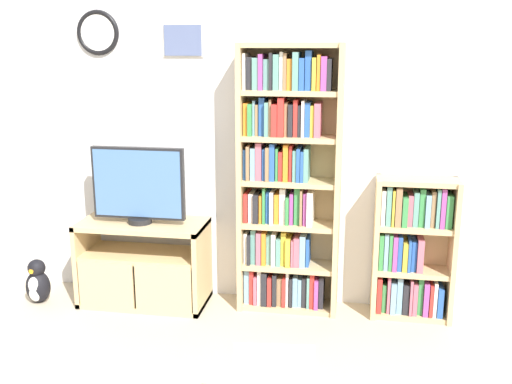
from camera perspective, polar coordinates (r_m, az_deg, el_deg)
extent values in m
cube|color=silver|center=(4.55, -0.75, 5.50)|extent=(5.73, 0.06, 2.60)
torus|color=black|center=(4.80, -14.83, 14.46)|extent=(0.33, 0.04, 0.33)
cylinder|color=white|center=(4.80, -14.83, 14.46)|extent=(0.27, 0.02, 0.27)
cube|color=silver|center=(4.58, -6.96, 14.14)|extent=(0.31, 0.01, 0.24)
cube|color=slate|center=(4.57, -6.98, 14.14)|extent=(0.28, 0.02, 0.22)
cube|color=tan|center=(4.91, -15.73, -6.13)|extent=(0.04, 0.46, 0.65)
cube|color=tan|center=(4.60, -5.12, -7.04)|extent=(0.04, 0.46, 0.65)
cube|color=tan|center=(4.64, -10.78, -3.03)|extent=(0.97, 0.46, 0.04)
cube|color=tan|center=(4.85, -10.44, -10.00)|extent=(0.97, 0.46, 0.04)
cube|color=tan|center=(4.71, -10.64, -5.85)|extent=(0.89, 0.42, 0.04)
cube|color=tan|center=(4.67, -14.08, -8.57)|extent=(0.43, 0.02, 0.36)
cube|color=tan|center=(4.52, -8.81, -9.11)|extent=(0.43, 0.02, 0.36)
cylinder|color=black|center=(4.60, -10.97, -2.68)|extent=(0.18, 0.18, 0.04)
cube|color=black|center=(4.53, -11.14, 0.84)|extent=(0.70, 0.05, 0.54)
cube|color=#4770A8|center=(4.50, -11.27, 0.76)|extent=(0.67, 0.01, 0.50)
cube|color=tan|center=(4.42, -1.33, 1.14)|extent=(0.04, 0.29, 1.98)
cube|color=tan|center=(4.34, 7.81, 0.77)|extent=(0.04, 0.29, 1.98)
cube|color=tan|center=(4.50, 3.40, 1.34)|extent=(0.74, 0.02, 1.98)
cube|color=tan|center=(4.69, 3.04, -10.68)|extent=(0.67, 0.25, 0.04)
cube|color=tan|center=(4.56, 3.09, -6.99)|extent=(0.67, 0.25, 0.04)
cube|color=tan|center=(4.45, 3.14, -3.10)|extent=(0.67, 0.25, 0.04)
cube|color=tan|center=(4.37, 3.20, 0.96)|extent=(0.67, 0.25, 0.04)
cube|color=tan|center=(4.31, 3.26, 5.15)|extent=(0.67, 0.25, 0.04)
cube|color=tan|center=(4.27, 3.32, 9.45)|extent=(0.67, 0.25, 0.04)
cube|color=tan|center=(4.25, 3.38, 13.79)|extent=(0.67, 0.25, 0.04)
cube|color=#759EB7|center=(4.68, -0.70, -8.66)|extent=(0.04, 0.19, 0.27)
cube|color=red|center=(4.67, -0.24, -8.71)|extent=(0.03, 0.20, 0.27)
cube|color=#B75B70|center=(4.67, 0.11, -9.00)|extent=(0.02, 0.22, 0.22)
cube|color=white|center=(4.66, 0.49, -8.71)|extent=(0.03, 0.20, 0.28)
cube|color=#232328|center=(4.65, 0.96, -8.83)|extent=(0.04, 0.23, 0.26)
cube|color=red|center=(4.65, 1.46, -9.08)|extent=(0.03, 0.23, 0.23)
cube|color=#232328|center=(4.65, 1.91, -8.96)|extent=(0.03, 0.22, 0.25)
cube|color=#93704C|center=(4.65, 2.37, -9.15)|extent=(0.04, 0.19, 0.22)
cube|color=red|center=(4.64, 2.79, -9.16)|extent=(0.03, 0.22, 0.22)
cube|color=white|center=(4.64, 3.11, -8.86)|extent=(0.02, 0.19, 0.28)
cube|color=#232328|center=(4.64, 3.43, -9.19)|extent=(0.02, 0.21, 0.22)
cube|color=#759EB7|center=(4.64, 3.84, -9.13)|extent=(0.04, 0.19, 0.23)
cube|color=#759EB7|center=(4.64, 4.27, -9.22)|extent=(0.03, 0.18, 0.22)
cube|color=#232328|center=(4.63, 4.70, -9.16)|extent=(0.03, 0.19, 0.24)
cube|color=#5B9389|center=(4.62, 5.07, -9.16)|extent=(0.02, 0.21, 0.25)
cube|color=red|center=(4.62, 5.43, -9.03)|extent=(0.03, 0.20, 0.27)
cube|color=#9E4293|center=(4.62, 5.83, -9.31)|extent=(0.03, 0.22, 0.23)
cube|color=#232328|center=(4.62, 6.28, -9.19)|extent=(0.03, 0.19, 0.25)
cube|color=white|center=(4.57, -0.81, -5.07)|extent=(0.03, 0.19, 0.24)
cube|color=#232328|center=(4.56, -0.49, -5.18)|extent=(0.02, 0.23, 0.23)
cube|color=#5B9389|center=(4.56, -0.09, -4.95)|extent=(0.04, 0.19, 0.27)
cube|color=#B75B70|center=(4.55, 0.42, -5.09)|extent=(0.04, 0.21, 0.25)
cube|color=orange|center=(4.54, 0.91, -5.11)|extent=(0.03, 0.21, 0.25)
cube|color=#5B9389|center=(4.55, 1.36, -5.22)|extent=(0.04, 0.18, 0.23)
cube|color=white|center=(4.53, 1.82, -5.21)|extent=(0.03, 0.21, 0.25)
cube|color=#5B9389|center=(4.53, 2.28, -5.46)|extent=(0.03, 0.21, 0.21)
cube|color=gold|center=(4.53, 2.75, -5.16)|extent=(0.04, 0.18, 0.26)
cube|color=gold|center=(4.52, 3.19, -5.47)|extent=(0.03, 0.22, 0.22)
cube|color=#B75B70|center=(4.52, 3.58, -5.56)|extent=(0.02, 0.21, 0.20)
cube|color=#B75B70|center=(4.52, 3.99, -5.46)|extent=(0.04, 0.21, 0.22)
cube|color=#759EB7|center=(4.51, 4.55, -5.37)|extent=(0.04, 0.20, 0.24)
cube|color=#2856A8|center=(4.52, 5.01, -5.51)|extent=(0.02, 0.18, 0.22)
cube|color=red|center=(4.47, -0.81, -1.30)|extent=(0.03, 0.20, 0.22)
cube|color=white|center=(4.47, -0.33, -1.31)|extent=(0.03, 0.18, 0.22)
cube|color=#232328|center=(4.46, 0.15, -1.37)|extent=(0.04, 0.21, 0.22)
cube|color=orange|center=(4.46, 0.60, -1.41)|extent=(0.02, 0.20, 0.21)
cube|color=#388947|center=(4.44, 0.92, -1.08)|extent=(0.02, 0.21, 0.27)
cube|color=#2856A8|center=(4.45, 1.29, -1.25)|extent=(0.03, 0.18, 0.24)
cube|color=white|center=(4.44, 1.64, -1.28)|extent=(0.02, 0.22, 0.24)
cube|color=orange|center=(4.44, 2.10, -1.39)|extent=(0.03, 0.18, 0.22)
cube|color=white|center=(4.43, 2.65, -1.16)|extent=(0.04, 0.18, 0.26)
cube|color=#388947|center=(4.43, 3.12, -1.57)|extent=(0.02, 0.21, 0.20)
cube|color=#9E4293|center=(4.43, 3.50, -1.40)|extent=(0.03, 0.19, 0.23)
cube|color=#388947|center=(4.42, 4.03, -1.15)|extent=(0.04, 0.18, 0.27)
cube|color=#93704C|center=(4.41, 4.43, -1.25)|extent=(0.02, 0.22, 0.27)
cube|color=#9E4293|center=(4.42, 4.78, -1.42)|extent=(0.02, 0.20, 0.24)
cube|color=white|center=(4.40, 5.23, -1.39)|extent=(0.04, 0.23, 0.25)
cube|color=#2856A8|center=(4.40, -0.86, 2.79)|extent=(0.02, 0.19, 0.22)
cube|color=#93704C|center=(4.39, -0.57, 2.95)|extent=(0.02, 0.23, 0.25)
cube|color=#759EB7|center=(4.39, -0.12, 2.85)|extent=(0.04, 0.21, 0.24)
cube|color=#B75B70|center=(4.38, 0.42, 3.07)|extent=(0.04, 0.21, 0.27)
cube|color=#2856A8|center=(4.38, 0.90, 2.79)|extent=(0.02, 0.19, 0.23)
cube|color=#93704C|center=(4.36, 1.26, 2.85)|extent=(0.03, 0.23, 0.25)
cube|color=#2856A8|center=(4.36, 1.70, 3.01)|extent=(0.04, 0.21, 0.27)
cube|color=#388947|center=(4.36, 2.12, 2.80)|extent=(0.02, 0.19, 0.24)
cube|color=red|center=(4.36, 2.48, 2.62)|extent=(0.03, 0.19, 0.21)
cube|color=orange|center=(4.35, 2.97, 2.94)|extent=(0.04, 0.21, 0.27)
cube|color=red|center=(4.35, 3.42, 2.88)|extent=(0.02, 0.19, 0.26)
cube|color=#5B9389|center=(4.35, 3.80, 2.66)|extent=(0.03, 0.20, 0.23)
cube|color=#2856A8|center=(4.34, 4.16, 2.73)|extent=(0.03, 0.22, 0.24)
cube|color=#2856A8|center=(4.34, 4.50, 2.59)|extent=(0.02, 0.22, 0.22)
cube|color=#5B9389|center=(4.34, 4.88, 2.71)|extent=(0.03, 0.21, 0.24)
cube|color=orange|center=(4.35, -0.80, 7.03)|extent=(0.03, 0.19, 0.23)
cube|color=#388947|center=(4.34, -0.39, 6.99)|extent=(0.03, 0.22, 0.23)
cube|color=#759EB7|center=(4.34, -0.03, 7.14)|extent=(0.02, 0.19, 0.25)
cube|color=#93704C|center=(4.33, 0.24, 6.96)|extent=(0.02, 0.20, 0.22)
cube|color=#2856A8|center=(4.33, 0.70, 7.26)|extent=(0.04, 0.18, 0.27)
cube|color=#5B9389|center=(4.31, 1.19, 7.04)|extent=(0.03, 0.23, 0.24)
cube|color=#93704C|center=(4.32, 1.52, 7.17)|extent=(0.02, 0.20, 0.26)
cube|color=red|center=(4.31, 1.92, 6.94)|extent=(0.04, 0.23, 0.23)
cube|color=red|center=(4.30, 2.53, 7.23)|extent=(0.04, 0.23, 0.27)
cube|color=#93704C|center=(4.31, 3.00, 7.02)|extent=(0.02, 0.19, 0.24)
cube|color=#232328|center=(4.30, 3.42, 6.91)|extent=(0.03, 0.21, 0.23)
cube|color=red|center=(4.30, 3.89, 7.10)|extent=(0.03, 0.19, 0.26)
cube|color=#232328|center=(4.30, 4.27, 6.85)|extent=(0.02, 0.19, 0.22)
cube|color=white|center=(4.29, 4.59, 7.06)|extent=(0.02, 0.21, 0.26)
cube|color=#2856A8|center=(4.29, 5.01, 6.96)|extent=(0.04, 0.19, 0.24)
cube|color=gold|center=(4.29, 5.45, 6.81)|extent=(0.02, 0.19, 0.22)
cube|color=#B75B70|center=(4.28, 5.95, 6.89)|extent=(0.04, 0.21, 0.24)
cube|color=white|center=(4.32, -0.92, 11.44)|extent=(0.02, 0.21, 0.25)
cube|color=#232328|center=(4.32, -0.46, 11.27)|extent=(0.04, 0.18, 0.23)
cube|color=#5B9389|center=(4.31, 0.12, 11.22)|extent=(0.04, 0.21, 0.22)
cube|color=#9E4293|center=(4.30, 0.62, 11.38)|extent=(0.03, 0.22, 0.25)
cube|color=#5B9389|center=(4.30, 1.15, 11.15)|extent=(0.04, 0.19, 0.21)
cube|color=#232328|center=(4.29, 1.57, 11.43)|extent=(0.02, 0.21, 0.26)
cube|color=#5B9389|center=(4.28, 2.06, 11.35)|extent=(0.04, 0.20, 0.24)
cube|color=white|center=(4.28, 2.55, 11.46)|extent=(0.02, 0.18, 0.26)
cube|color=#93704C|center=(4.28, 2.90, 11.39)|extent=(0.02, 0.19, 0.25)
cube|color=orange|center=(4.28, 3.33, 11.14)|extent=(0.04, 0.19, 0.21)
cube|color=#5B9389|center=(4.26, 3.91, 11.42)|extent=(0.04, 0.22, 0.26)
cube|color=#2856A8|center=(4.26, 4.48, 11.15)|extent=(0.04, 0.21, 0.22)
cube|color=#2856A8|center=(4.26, 5.09, 11.47)|extent=(0.04, 0.19, 0.27)
cube|color=gold|center=(4.25, 5.64, 11.14)|extent=(0.03, 0.21, 0.22)
cube|color=orange|center=(4.25, 6.06, 11.26)|extent=(0.02, 0.20, 0.24)
cube|color=#9E4293|center=(4.25, 6.55, 11.17)|extent=(0.04, 0.21, 0.23)
cube|color=#232328|center=(4.25, 7.05, 11.04)|extent=(0.03, 0.21, 0.22)
cube|color=tan|center=(4.48, 11.33, -5.17)|extent=(0.04, 0.27, 1.04)
cube|color=tan|center=(4.53, 18.21, -5.40)|extent=(0.04, 0.27, 1.04)
cube|color=tan|center=(4.62, 14.67, -4.78)|extent=(0.58, 0.02, 1.04)
cube|color=tan|center=(4.69, 14.40, -11.12)|extent=(0.51, 0.23, 0.04)
cube|color=tan|center=(4.56, 14.66, -7.29)|extent=(0.51, 0.23, 0.04)
cube|color=tan|center=(4.45, 14.92, -3.25)|extent=(0.51, 0.23, 0.04)
cube|color=tan|center=(4.36, 15.20, 0.97)|extent=(0.51, 0.23, 0.04)
cube|color=red|center=(4.62, 11.64, -9.27)|extent=(0.03, 0.20, 0.27)
cube|color=#388947|center=(4.64, 12.07, -9.57)|extent=(0.03, 0.17, 0.21)
cube|color=#B75B70|center=(4.62, 12.49, -9.23)|extent=(0.02, 0.19, 0.28)
cube|color=#759EB7|center=(4.63, 12.91, -9.51)|extent=(0.04, 0.20, 0.24)
cube|color=#759EB7|center=(4.63, 13.47, -9.27)|extent=(0.04, 0.18, 0.28)
cube|color=#232328|center=(4.64, 14.02, -9.56)|extent=(0.04, 0.19, 0.23)
cube|color=#B75B70|center=(4.63, 14.49, -9.37)|extent=(0.02, 0.21, 0.27)
cube|color=#B75B70|center=(4.64, 14.84, -9.53)|extent=(0.03, 0.20, 0.24)
cube|color=#388947|center=(4.64, 15.32, -9.25)|extent=(0.04, 0.17, 0.29)
cube|color=#9E4293|center=(4.65, 15.81, -9.50)|extent=(0.04, 0.20, 0.25)
cube|color=red|center=(4.65, 16.25, -9.58)|extent=(0.02, 0.21, 0.24)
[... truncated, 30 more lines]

